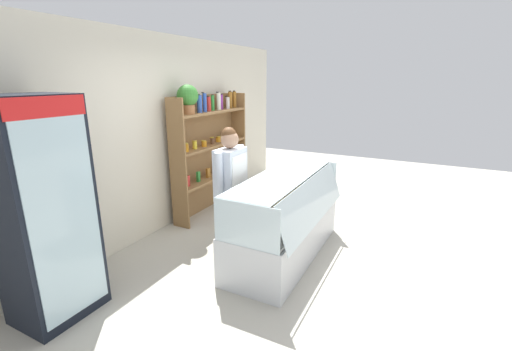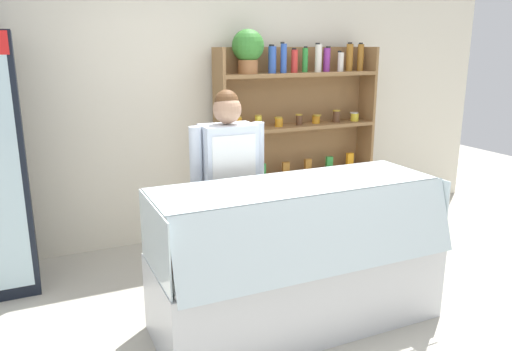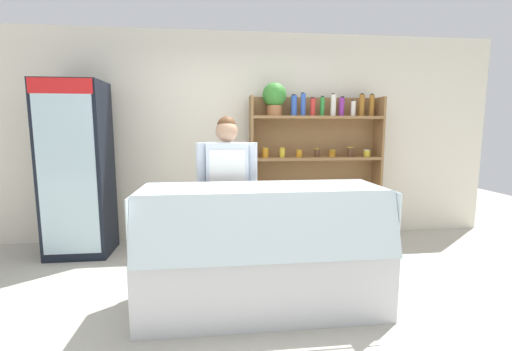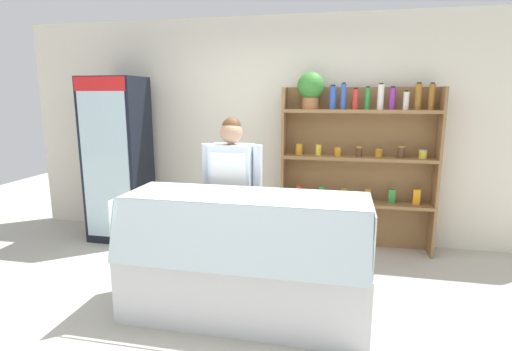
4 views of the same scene
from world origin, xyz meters
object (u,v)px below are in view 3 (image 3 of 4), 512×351
deli_display_case (262,270)px  shop_clerk (227,185)px  drinks_fridge (77,170)px  shelving_unit (309,152)px

deli_display_case → shop_clerk: bearing=113.9°
drinks_fridge → deli_display_case: bearing=-36.6°
shelving_unit → shop_clerk: (-1.10, -1.11, -0.24)m
drinks_fridge → shop_clerk: size_ratio=1.26×
drinks_fridge → shelving_unit: size_ratio=0.98×
shelving_unit → shop_clerk: shelving_unit is taller
drinks_fridge → shelving_unit: bearing=5.2°
shop_clerk → shelving_unit: bearing=45.3°
drinks_fridge → shop_clerk: drinks_fridge is taller
drinks_fridge → shop_clerk: (1.69, -0.86, -0.07)m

